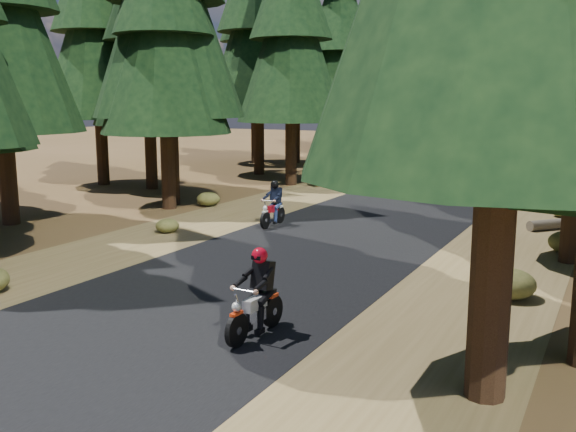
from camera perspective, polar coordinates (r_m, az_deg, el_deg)
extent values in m
plane|color=#4A371A|center=(14.35, -2.80, -5.28)|extent=(120.00, 120.00, 0.00)
cube|color=black|center=(18.70, 4.99, -1.59)|extent=(6.00, 100.00, 0.01)
cube|color=brown|center=(20.87, -6.73, -0.37)|extent=(3.20, 100.00, 0.01)
cube|color=brown|center=(17.50, 19.04, -2.97)|extent=(3.20, 100.00, 0.01)
cylinder|color=black|center=(8.35, 18.10, 3.35)|extent=(0.53, 0.53, 5.85)
cylinder|color=black|center=(21.56, -23.90, 6.83)|extent=(0.53, 0.53, 5.73)
cylinder|color=black|center=(23.07, -10.71, 7.22)|extent=(0.51, 0.51, 5.34)
cone|color=black|center=(23.13, -11.00, 15.51)|extent=(4.54, 4.54, 6.68)
cylinder|color=black|center=(16.48, 24.22, 3.86)|extent=(0.48, 0.48, 4.52)
cylinder|color=black|center=(23.94, -10.42, 8.64)|extent=(0.56, 0.56, 6.43)
cone|color=black|center=(24.17, -10.75, 18.20)|extent=(5.46, 5.46, 8.03)
cylinder|color=black|center=(28.41, -12.18, 7.95)|extent=(0.52, 0.52, 5.56)
cone|color=black|center=(28.49, -12.45, 14.95)|extent=(4.73, 4.73, 6.95)
cylinder|color=black|center=(29.07, 0.27, 8.39)|extent=(0.53, 0.53, 5.72)
cone|color=black|center=(29.16, 0.28, 15.42)|extent=(4.86, 4.86, 7.15)
cylinder|color=black|center=(33.29, -2.62, 9.19)|extent=(0.55, 0.55, 6.37)
cone|color=black|center=(33.45, -2.68, 16.02)|extent=(5.41, 5.41, 7.96)
cylinder|color=black|center=(35.55, 4.50, 8.66)|extent=(0.53, 0.53, 5.64)
cone|color=black|center=(35.62, 4.58, 14.33)|extent=(4.79, 4.79, 7.05)
cone|color=black|center=(35.89, 4.64, 18.38)|extent=(3.67, 3.67, 5.08)
cylinder|color=black|center=(39.42, 0.71, 8.71)|extent=(0.52, 0.52, 5.45)
cone|color=black|center=(39.47, 0.72, 13.66)|extent=(4.63, 4.63, 6.81)
cone|color=black|center=(39.69, 0.73, 17.19)|extent=(3.54, 3.54, 4.90)
cylinder|color=black|center=(42.20, 6.70, 8.06)|extent=(0.48, 0.48, 4.42)
cone|color=black|center=(42.18, 6.78, 11.81)|extent=(3.76, 3.76, 5.52)
cone|color=black|center=(42.28, 6.84, 14.50)|extent=(2.87, 2.87, 3.98)
cone|color=black|center=(42.47, 6.90, 17.18)|extent=(1.99, 1.99, 3.31)
cylinder|color=black|center=(48.49, 4.90, 8.57)|extent=(0.49, 0.49, 4.75)
cone|color=black|center=(48.49, 4.96, 12.08)|extent=(4.04, 4.04, 5.93)
cone|color=black|center=(48.60, 5.00, 14.60)|extent=(3.09, 3.09, 4.27)
cone|color=black|center=(48.80, 5.04, 17.10)|extent=(2.14, 2.14, 3.56)
cylinder|color=black|center=(30.37, -16.32, 8.33)|extent=(0.54, 0.54, 6.00)
cone|color=black|center=(30.49, -16.69, 15.38)|extent=(5.10, 5.10, 7.50)
cylinder|color=black|center=(39.37, -2.92, 9.39)|extent=(0.56, 0.56, 6.40)
cone|color=black|center=(39.51, -2.98, 15.20)|extent=(5.44, 5.44, 8.00)
cylinder|color=black|center=(50.87, 11.85, 9.41)|extent=(0.56, 0.56, 6.40)
cone|color=black|center=(50.97, 12.02, 13.91)|extent=(5.44, 5.44, 8.00)
cone|color=black|center=(51.24, 12.15, 17.12)|extent=(4.16, 4.16, 5.76)
cylinder|color=black|center=(54.62, 9.67, 9.74)|extent=(0.57, 0.57, 6.80)
cone|color=black|center=(54.75, 9.81, 14.19)|extent=(5.78, 5.78, 8.50)
cone|color=black|center=(55.04, 9.91, 17.37)|extent=(4.42, 4.42, 6.12)
cylinder|color=black|center=(56.00, 16.55, 9.07)|extent=(0.54, 0.54, 6.00)
cone|color=black|center=(56.06, 16.75, 12.90)|extent=(5.10, 5.10, 7.50)
cone|color=black|center=(56.27, 16.90, 15.64)|extent=(3.90, 3.90, 5.40)
cylinder|color=black|center=(58.32, 21.06, 9.24)|extent=(0.57, 0.57, 6.80)
cone|color=black|center=(58.44, 21.34, 13.40)|extent=(5.78, 5.78, 8.50)
cone|color=black|center=(58.72, 21.55, 16.37)|extent=(4.42, 4.42, 6.12)
cylinder|color=black|center=(51.92, 5.07, 9.16)|extent=(0.52, 0.52, 5.60)
cone|color=black|center=(51.97, 5.13, 13.02)|extent=(4.76, 4.76, 7.00)
cone|color=black|center=(52.15, 5.18, 15.79)|extent=(3.64, 3.64, 5.04)
cone|color=black|center=(52.45, 5.23, 18.53)|extent=(2.52, 2.52, 4.20)
ellipsoid|color=#474C1E|center=(23.12, 23.26, 0.47)|extent=(0.76, 0.76, 0.46)
ellipsoid|color=#474C1E|center=(13.37, 19.16, -5.72)|extent=(0.98, 0.98, 0.59)
ellipsoid|color=#474C1E|center=(23.61, -7.10, 1.50)|extent=(0.86, 0.86, 0.51)
ellipsoid|color=#474C1E|center=(28.93, 2.85, 3.21)|extent=(0.89, 0.89, 0.53)
ellipsoid|color=#474C1E|center=(32.02, 23.80, 3.01)|extent=(0.84, 0.84, 0.51)
ellipsoid|color=#474C1E|center=(17.78, 23.59, -2.14)|extent=(0.94, 0.94, 0.56)
ellipsoid|color=#474C1E|center=(19.11, -10.68, -0.86)|extent=(0.69, 0.69, 0.41)
ellipsoid|color=#474C1E|center=(34.61, 2.32, 4.52)|extent=(1.13, 1.13, 0.68)
cube|color=black|center=(10.46, -2.95, -5.54)|extent=(0.34, 0.22, 0.48)
sphere|color=red|center=(10.37, -2.97, -3.68)|extent=(0.28, 0.28, 0.27)
cube|color=black|center=(19.62, -1.37, 1.83)|extent=(0.32, 0.20, 0.45)
sphere|color=black|center=(19.57, -1.37, 2.78)|extent=(0.26, 0.26, 0.25)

